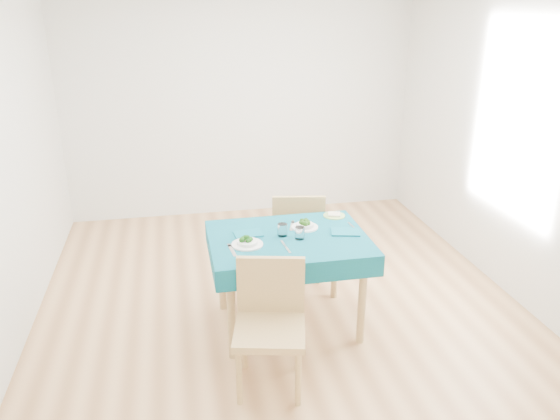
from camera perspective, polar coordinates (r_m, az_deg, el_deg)
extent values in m
cube|color=#A67445|center=(4.73, 0.00, -9.77)|extent=(4.00, 4.50, 0.02)
cube|color=silver|center=(6.37, -4.10, 11.41)|extent=(4.00, 0.02, 2.70)
cube|color=silver|center=(2.18, 11.94, -8.61)|extent=(4.00, 0.02, 2.70)
cube|color=silver|center=(4.98, 23.34, 7.02)|extent=(0.02, 4.50, 2.70)
cube|color=#084C5D|center=(4.25, 0.87, -7.52)|extent=(1.17, 0.89, 0.76)
cube|color=#A7854E|center=(3.52, -1.11, -10.62)|extent=(0.55, 0.58, 1.13)
cube|color=#A7854E|center=(4.95, 1.81, -0.79)|extent=(0.54, 0.57, 1.14)
cube|color=silver|center=(3.88, -5.01, -4.26)|extent=(0.05, 0.20, 0.00)
cube|color=silver|center=(3.93, 0.59, -3.86)|extent=(0.04, 0.22, 0.00)
cube|color=silver|center=(4.28, 1.26, -1.70)|extent=(0.08, 0.18, 0.00)
cube|color=silver|center=(4.30, 7.67, -1.77)|extent=(0.03, 0.20, 0.00)
cube|color=#0C5666|center=(4.13, -3.35, -2.50)|extent=(0.22, 0.16, 0.01)
cube|color=#0C5666|center=(4.19, 6.84, -2.30)|extent=(0.25, 0.20, 0.01)
cylinder|color=white|center=(4.09, 0.25, -2.09)|extent=(0.07, 0.07, 0.10)
cylinder|color=white|center=(4.04, 2.08, -2.42)|extent=(0.07, 0.07, 0.09)
cylinder|color=#9FCE64|center=(4.50, 5.68, -0.58)|extent=(0.18, 0.18, 0.01)
cube|color=beige|center=(4.49, 5.69, -0.44)|extent=(0.12, 0.12, 0.01)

